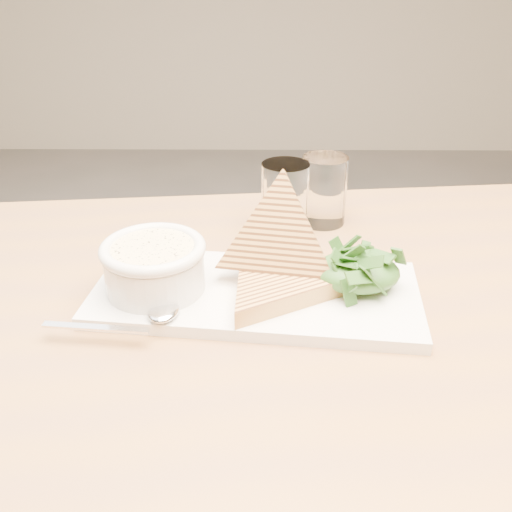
{
  "coord_description": "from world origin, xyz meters",
  "views": [
    {
      "loc": [
        -0.0,
        -0.57,
        1.15
      ],
      "look_at": [
        -0.01,
        0.04,
        0.82
      ],
      "focal_mm": 40.0,
      "sensor_mm": 36.0,
      "label": 1
    }
  ],
  "objects_px": {
    "platter": "(256,294)",
    "soup_bowl": "(155,271)",
    "glass_far": "(324,190)",
    "table_top": "(259,321)",
    "glass_near": "(285,199)"
  },
  "relations": [
    {
      "from": "soup_bowl",
      "to": "glass_far",
      "type": "xyz_separation_m",
      "value": [
        0.23,
        0.23,
        0.01
      ]
    },
    {
      "from": "platter",
      "to": "glass_near",
      "type": "distance_m",
      "value": 0.2
    },
    {
      "from": "soup_bowl",
      "to": "glass_near",
      "type": "relative_size",
      "value": 1.11
    },
    {
      "from": "soup_bowl",
      "to": "glass_near",
      "type": "height_order",
      "value": "glass_near"
    },
    {
      "from": "table_top",
      "to": "glass_near",
      "type": "xyz_separation_m",
      "value": [
        0.04,
        0.21,
        0.07
      ]
    },
    {
      "from": "glass_near",
      "to": "glass_far",
      "type": "distance_m",
      "value": 0.07
    },
    {
      "from": "platter",
      "to": "glass_near",
      "type": "relative_size",
      "value": 3.67
    },
    {
      "from": "table_top",
      "to": "glass_near",
      "type": "relative_size",
      "value": 10.03
    },
    {
      "from": "soup_bowl",
      "to": "glass_near",
      "type": "bearing_deg",
      "value": 49.51
    },
    {
      "from": "platter",
      "to": "soup_bowl",
      "type": "height_order",
      "value": "soup_bowl"
    },
    {
      "from": "table_top",
      "to": "soup_bowl",
      "type": "xyz_separation_m",
      "value": [
        -0.13,
        0.02,
        0.06
      ]
    },
    {
      "from": "glass_near",
      "to": "glass_far",
      "type": "xyz_separation_m",
      "value": [
        0.06,
        0.03,
        -0.0
      ]
    },
    {
      "from": "table_top",
      "to": "platter",
      "type": "xyz_separation_m",
      "value": [
        -0.0,
        0.02,
        0.03
      ]
    },
    {
      "from": "platter",
      "to": "glass_far",
      "type": "relative_size",
      "value": 3.71
    },
    {
      "from": "soup_bowl",
      "to": "glass_far",
      "type": "relative_size",
      "value": 1.12
    }
  ]
}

